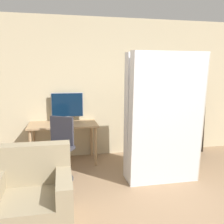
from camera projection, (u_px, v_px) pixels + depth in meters
The scene contains 8 objects.
wall_back at pixel (119, 88), 5.02m from camera, with size 8.00×0.06×2.70m.
desk at pixel (63, 129), 4.54m from camera, with size 1.23×0.69×0.73m.
monitor at pixel (67, 106), 4.73m from camera, with size 0.60×0.16×0.55m.
office_chair at pixel (58, 154), 3.82m from camera, with size 0.61×0.61×0.97m.
bookshelf at pixel (182, 114), 5.22m from camera, with size 0.68×0.31×1.64m.
mattress_near at pixel (167, 119), 3.61m from camera, with size 1.08×0.35×1.94m.
mattress_far at pixel (160, 117), 3.86m from camera, with size 1.08×0.26×1.94m.
armchair at pixel (31, 199), 2.62m from camera, with size 0.85×0.80×0.85m.
Camera 1 is at (-1.16, -2.19, 1.62)m, focal length 40.00 mm.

